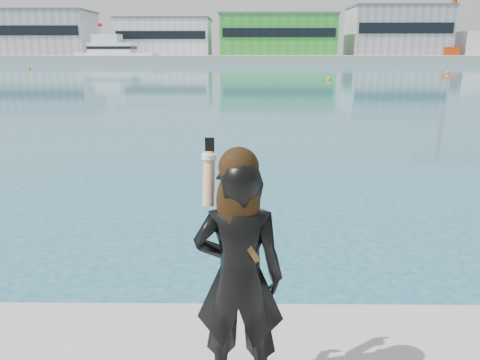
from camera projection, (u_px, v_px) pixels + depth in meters
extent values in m
cube|color=#9E9E99|center=(247.00, 59.00, 128.96)|extent=(320.00, 40.00, 2.00)
cube|color=gray|center=(43.00, 34.00, 125.84)|extent=(26.00, 16.00, 11.00)
cube|color=black|center=(29.00, 30.00, 117.89)|extent=(24.70, 0.20, 2.42)
cube|color=#59595B|center=(41.00, 11.00, 124.30)|extent=(26.52, 16.32, 0.50)
cube|color=silver|center=(165.00, 38.00, 125.78)|extent=(24.00, 15.00, 9.00)
cube|color=black|center=(160.00, 35.00, 118.34)|extent=(22.80, 0.20, 1.98)
cube|color=#59595B|center=(165.00, 19.00, 124.51)|extent=(24.48, 15.30, 0.50)
cube|color=green|center=(277.00, 36.00, 125.35)|extent=(30.00, 16.00, 10.00)
cube|color=black|center=(279.00, 33.00, 117.41)|extent=(28.50, 0.20, 2.20)
cube|color=#59595B|center=(277.00, 15.00, 123.94)|extent=(30.60, 16.32, 0.50)
cube|color=gray|center=(397.00, 32.00, 124.76)|extent=(25.00, 15.00, 12.00)
cube|color=black|center=(406.00, 28.00, 117.28)|extent=(23.75, 0.20, 2.64)
cube|color=#59595B|center=(399.00, 7.00, 123.08)|extent=(25.50, 15.30, 0.50)
cube|color=#D1400C|center=(449.00, 51.00, 120.20)|extent=(4.00, 4.00, 2.00)
cylinder|color=#D1400C|center=(455.00, 1.00, 116.98)|extent=(1.20, 1.20, 22.00)
cylinder|color=silver|center=(98.00, 39.00, 119.33)|extent=(0.16, 0.16, 8.00)
cube|color=red|center=(100.00, 25.00, 118.41)|extent=(1.20, 0.04, 0.80)
cylinder|color=silver|center=(334.00, 39.00, 118.73)|extent=(0.16, 0.16, 8.00)
cube|color=red|center=(337.00, 25.00, 117.81)|extent=(1.20, 0.04, 0.80)
cube|color=white|center=(117.00, 58.00, 115.26)|extent=(20.21, 7.74, 2.63)
cube|color=white|center=(112.00, 48.00, 114.72)|extent=(11.41, 5.85, 2.41)
cube|color=white|center=(107.00, 38.00, 114.27)|extent=(6.96, 4.46, 1.97)
cube|color=black|center=(112.00, 48.00, 114.72)|extent=(11.64, 5.98, 0.66)
cylinder|color=silver|center=(106.00, 29.00, 113.71)|extent=(0.18, 0.18, 2.19)
sphere|color=#E39E0B|center=(447.00, 74.00, 66.80)|extent=(0.50, 0.50, 0.50)
sphere|color=#E39E0B|center=(29.00, 69.00, 81.87)|extent=(0.50, 0.50, 0.50)
sphere|color=#E39E0B|center=(329.00, 80.00, 52.51)|extent=(0.50, 0.50, 0.50)
imported|color=black|center=(239.00, 279.00, 3.38)|extent=(0.68, 0.47, 1.80)
sphere|color=black|center=(239.00, 167.00, 3.13)|extent=(0.28, 0.28, 0.28)
ellipsoid|color=black|center=(238.00, 202.00, 3.15)|extent=(0.30, 0.16, 0.48)
cylinder|color=tan|center=(209.00, 179.00, 3.29)|extent=(0.10, 0.21, 0.39)
cylinder|color=white|center=(209.00, 156.00, 3.29)|extent=(0.11, 0.11, 0.04)
cube|color=black|center=(210.00, 147.00, 3.31)|extent=(0.07, 0.02, 0.13)
cube|color=#4C2D14|center=(243.00, 237.00, 3.20)|extent=(0.25, 0.03, 0.37)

